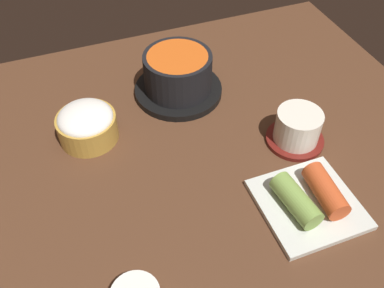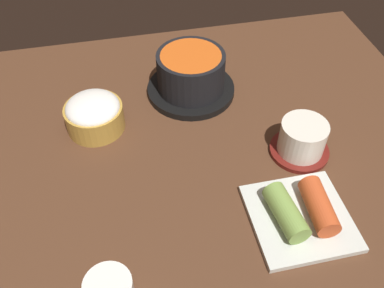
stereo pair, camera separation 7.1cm
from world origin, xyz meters
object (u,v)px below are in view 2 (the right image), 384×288
(stone_pot, at_px, (191,75))
(tea_cup_with_saucer, at_px, (302,139))
(kimchi_plate, at_px, (301,213))
(rice_bowl, at_px, (94,114))

(stone_pot, relative_size, tea_cup_with_saucer, 1.69)
(stone_pot, bearing_deg, kimchi_plate, -73.79)
(stone_pot, distance_m, kimchi_plate, 0.35)
(stone_pot, xyz_separation_m, kimchi_plate, (0.10, -0.33, -0.03))
(tea_cup_with_saucer, relative_size, kimchi_plate, 0.69)
(rice_bowl, height_order, kimchi_plate, rice_bowl)
(tea_cup_with_saucer, bearing_deg, rice_bowl, 157.77)
(rice_bowl, distance_m, tea_cup_with_saucer, 0.37)
(stone_pot, bearing_deg, rice_bowl, -162.26)
(stone_pot, bearing_deg, tea_cup_with_saucer, -53.33)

